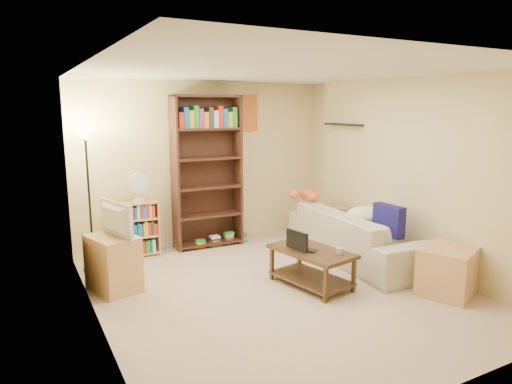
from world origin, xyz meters
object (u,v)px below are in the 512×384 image
Objects in this scene: mug at (339,251)px; short_bookshelf at (137,229)px; desk_fan at (139,186)px; tabby_cat at (306,195)px; tv_stand at (113,263)px; laptop at (306,248)px; sofa at (357,235)px; floor_lamp at (87,159)px; side_table at (328,224)px; coffee_table at (312,262)px; end_cabinet at (448,271)px; television at (111,219)px; tall_bookshelf at (207,168)px.

short_bookshelf is (-1.72, 2.41, -0.09)m from mug.
tabby_cat is at bearing -14.35° from desk_fan.
tv_stand is (-3.02, -0.48, -0.46)m from tabby_cat.
laptop is 0.56× the size of tv_stand.
sofa is 3.14m from desk_fan.
side_table is (3.52, -0.40, -1.18)m from floor_lamp.
short_bookshelf is (-1.55, 2.11, 0.10)m from coffee_table.
desk_fan is at bearing 125.27° from mug.
floor_lamp is (-0.66, -0.30, 1.07)m from short_bookshelf.
sofa is at bearing -30.34° from desk_fan.
tv_stand is at bearing 150.34° from end_cabinet.
mug is at bearing -175.52° from laptop.
television is at bearing 86.57° from sofa.
short_bookshelf is at bearing 166.15° from side_table.
laptop is at bearing -49.67° from short_bookshelf.
floor_lamp is (-3.35, 1.29, 1.12)m from sofa.
tall_bookshelf is 3.59m from end_cabinet.
desk_fan is at bearing 20.15° from floor_lamp.
floor_lamp reaches higher than coffee_table.
tv_stand is 3.45m from side_table.
mug is at bearing -45.99° from tv_stand.
mug is 0.17× the size of tv_stand.
tabby_cat is at bearing -22.59° from tall_bookshelf.
short_bookshelf is 1.88× the size of desk_fan.
side_table reaches higher than laptop.
coffee_table is 1.55m from end_cabinet.
coffee_table is (-1.14, -0.52, -0.05)m from sofa.
tall_bookshelf is at bearing -72.90° from television.
tabby_cat is 1.92m from mug.
desk_fan is (-1.51, 2.07, 0.73)m from coffee_table.
tv_stand is at bearing -172.83° from side_table.
tabby_cat is 0.80× the size of television.
mug is at bearing -71.43° from coffee_table.
television reaches higher than short_bookshelf.
floor_lamp reaches higher than side_table.
side_table is (3.42, 0.43, -0.04)m from tv_stand.
television is (-3.02, -0.48, 0.07)m from tabby_cat.
laptop is 0.88× the size of desk_fan.
laptop is at bearing 126.70° from coffee_table.
coffee_table is at bearing -121.92° from tabby_cat.
short_bookshelf is at bearing 63.94° from sofa.
tabby_cat is 0.96× the size of side_table.
tall_bookshelf is at bearing 155.48° from tabby_cat.
floor_lamp is at bearing 173.45° from side_table.
sofa is 3.74× the size of end_cabinet.
sofa is 3.28m from tv_stand.
laptop reaches higher than coffee_table.
short_bookshelf is at bearing 46.93° from tv_stand.
desk_fan is at bearing -39.29° from short_bookshelf.
tabby_cat is 2.50m from desk_fan.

